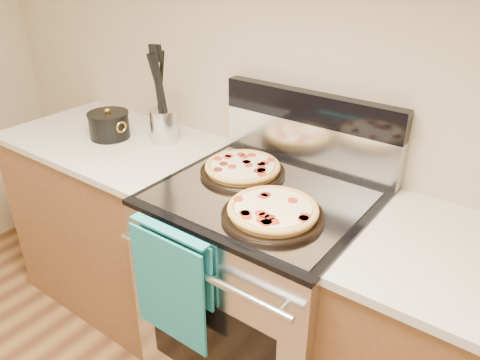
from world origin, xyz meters
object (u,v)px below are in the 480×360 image
Objects in this scene: range_body at (262,294)px; utensil_crock at (164,126)px; pepperoni_pizza_front at (273,212)px; pepperoni_pizza_back at (243,169)px; saucepan at (109,126)px.

utensil_crock is at bearing 166.95° from range_body.
range_body is at bearing 132.30° from pepperoni_pizza_front.
range_body is at bearing -24.96° from pepperoni_pizza_back.
range_body is at bearing -13.05° from utensil_crock.
pepperoni_pizza_back is at bearing 2.76° from saucepan.
range_body is 2.70× the size of pepperoni_pizza_front.
pepperoni_pizza_back is at bearing -9.18° from utensil_crock.
pepperoni_pizza_back is 2.14× the size of utensil_crock.
pepperoni_pizza_front reaches higher than range_body.
pepperoni_pizza_back is at bearing 143.34° from pepperoni_pizza_front.
saucepan is (-0.89, 0.03, 0.52)m from range_body.
saucepan is (-0.74, -0.04, 0.02)m from pepperoni_pizza_back.
utensil_crock reaches higher than saucepan.
pepperoni_pizza_front is at bearing -36.66° from pepperoni_pizza_back.
range_body is 0.86m from utensil_crock.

